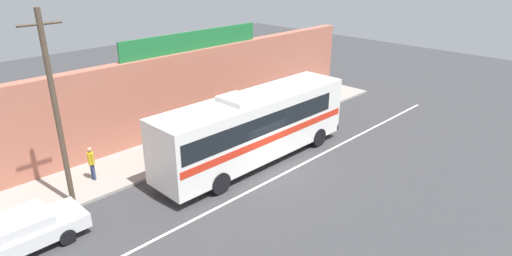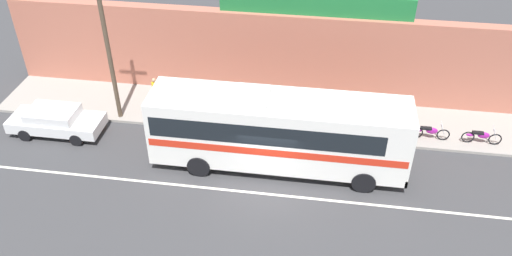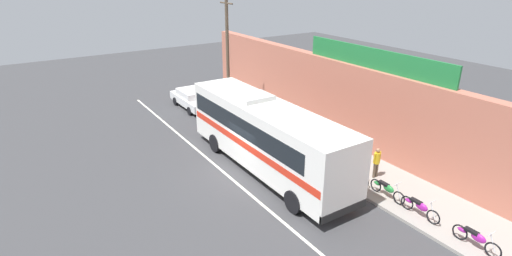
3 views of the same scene
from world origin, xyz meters
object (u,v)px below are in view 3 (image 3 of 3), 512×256
at_px(parked_car, 192,98).
at_px(motorcycle_black, 476,238).
at_px(motorcycle_orange, 387,189).
at_px(motorcycle_red, 354,173).
at_px(intercity_bus, 265,133).
at_px(pedestrian_far_right, 377,161).
at_px(pedestrian_by_curb, 256,102).
at_px(motorcycle_purple, 420,207).
at_px(utility_pole, 228,54).

relative_size(parked_car, motorcycle_black, 2.44).
relative_size(motorcycle_orange, motorcycle_red, 1.03).
bearing_deg(motorcycle_orange, intercity_bus, -151.67).
bearing_deg(parked_car, motorcycle_black, 5.48).
relative_size(pedestrian_far_right, pedestrian_by_curb, 0.95).
distance_m(motorcycle_purple, pedestrian_by_curb, 14.10).
relative_size(intercity_bus, pedestrian_by_curb, 6.86).
bearing_deg(parked_car, motorcycle_red, 7.28).
height_order(motorcycle_red, pedestrian_by_curb, pedestrian_by_curb).
relative_size(intercity_bus, pedestrian_far_right, 7.25).
xyz_separation_m(motorcycle_orange, pedestrian_far_right, (-1.57, 1.04, 0.48)).
bearing_deg(parked_car, utility_pole, 32.10).
distance_m(intercity_bus, motorcycle_black, 10.14).
distance_m(intercity_bus, parked_car, 11.21).
bearing_deg(utility_pole, pedestrian_far_right, 6.49).
height_order(motorcycle_purple, motorcycle_black, same).
bearing_deg(motorcycle_red, pedestrian_by_curb, 174.14).
height_order(parked_car, motorcycle_purple, parked_car).
relative_size(utility_pole, motorcycle_orange, 4.23).
xyz_separation_m(intercity_bus, utility_pole, (-8.45, 2.58, 2.29)).
distance_m(parked_car, utility_pole, 4.77).
height_order(utility_pole, motorcycle_black, utility_pole).
relative_size(motorcycle_orange, motorcycle_purple, 1.02).
distance_m(parked_car, motorcycle_orange, 16.68).
relative_size(utility_pole, motorcycle_black, 4.34).
distance_m(motorcycle_orange, pedestrian_far_right, 1.94).
bearing_deg(motorcycle_red, pedestrian_far_right, 74.95).
bearing_deg(utility_pole, motorcycle_red, 1.03).
height_order(motorcycle_orange, pedestrian_by_curb, pedestrian_by_curb).
relative_size(intercity_bus, utility_pole, 1.40).
relative_size(parked_car, utility_pole, 0.56).
bearing_deg(motorcycle_purple, pedestrian_far_right, 162.18).
height_order(intercity_bus, parked_car, intercity_bus).
bearing_deg(intercity_bus, motorcycle_black, 16.87).
height_order(parked_car, utility_pole, utility_pole).
distance_m(parked_car, motorcycle_purple, 18.39).
relative_size(motorcycle_black, pedestrian_by_curb, 1.13).
bearing_deg(parked_car, motorcycle_purple, 6.26).
height_order(intercity_bus, utility_pole, utility_pole).
distance_m(utility_pole, motorcycle_red, 12.61).
bearing_deg(pedestrian_far_right, motorcycle_purple, -17.82).
bearing_deg(motorcycle_red, motorcycle_orange, 4.43).
bearing_deg(motorcycle_red, utility_pole, -178.97).
distance_m(intercity_bus, pedestrian_far_right, 5.67).
xyz_separation_m(intercity_bus, pedestrian_by_curb, (-6.88, 3.87, -0.96)).
relative_size(motorcycle_red, pedestrian_by_curb, 1.13).
xyz_separation_m(parked_car, motorcycle_purple, (18.28, 2.00, -0.17)).
distance_m(motorcycle_red, pedestrian_far_right, 1.32).
relative_size(motorcycle_red, pedestrian_far_right, 1.20).
relative_size(parked_car, pedestrian_by_curb, 2.76).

